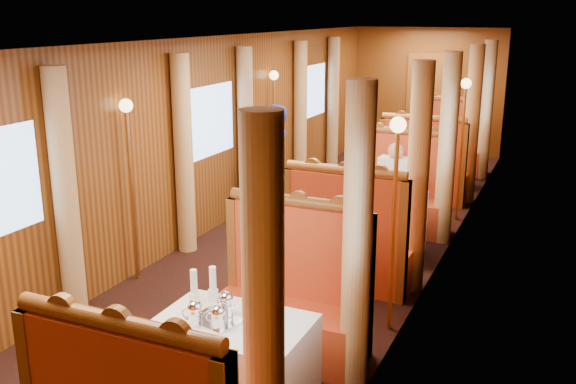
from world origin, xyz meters
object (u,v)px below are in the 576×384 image
Objects in this scene: teapot_back at (226,306)px; steward at (273,168)px; table_far at (436,163)px; banquette_mid_fwd at (348,248)px; passenger at (394,180)px; banquette_near_aft at (291,305)px; teapot_left at (195,315)px; table_mid at (376,224)px; fruit_plate at (265,338)px; banquette_far_fwd at (423,173)px; tea_tray at (215,320)px; rose_vase_mid at (376,179)px; banquette_far_aft at (448,148)px; table_near at (233,370)px; banquette_mid_aft at (398,198)px; rose_vase_far at (436,130)px; teapot_right at (218,320)px.

steward is (-1.42, 3.76, 0.02)m from teapot_back.
table_far is 6.43× the size of teapot_back.
banquette_mid_fwd is 1.77m from passenger.
banquette_near_aft is at bearing -90.00° from banquette_mid_fwd.
teapot_left is at bearing -91.65° from table_far.
teapot_left is (-0.21, -1.15, 0.39)m from banquette_near_aft.
passenger is (0.08, 4.16, -0.07)m from teapot_back.
fruit_plate reaches higher than table_mid.
banquette_far_fwd is 8.16× the size of teapot_left.
tea_tray is 1.43× the size of fruit_plate.
banquette_near_aft reaches higher than rose_vase_mid.
rose_vase_mid is at bearing -90.56° from banquette_far_fwd.
teapot_left is 0.22× the size of passenger.
banquette_near_aft is 1.28× the size of table_mid.
steward reaches higher than teapot_back.
banquette_far_fwd is 6.14m from teapot_left.
teapot_back is at bearing 75.70° from tea_tray.
table_mid is at bearing 30.90° from rose_vase_mid.
tea_tray is 0.45× the size of passenger.
banquette_far_aft is (0.00, 1.01, 0.05)m from table_far.
table_near is 0.78× the size of banquette_mid_aft.
table_far is 1.02m from banquette_far_fwd.
fruit_plate is 4.37m from steward.
passenger is at bearing 90.00° from banquette_near_aft.
banquette_near_aft is at bearing -89.67° from rose_vase_far.
steward is (-1.47, -3.18, -0.09)m from rose_vase_far.
teapot_right is 0.99× the size of teapot_back.
banquette_far_aft is 3.72× the size of rose_vase_far.
banquette_mid_aft is 1.00× the size of banquette_far_fwd.
table_near is 8.01m from banquette_far_aft.
banquette_far_fwd is 6.03m from tea_tray.
banquette_mid_aft reaches higher than table_far.
teapot_right is (-0.03, -0.13, 0.44)m from table_near.
banquette_mid_fwd is 2.66m from teapot_left.
rose_vase_mid is 0.76m from passenger.
table_mid is 1.02m from banquette_mid_fwd.
table_far is at bearing 90.00° from banquette_mid_fwd.
banquette_far_fwd is 8.28× the size of teapot_right.
fruit_plate is (0.41, -0.21, -0.05)m from teapot_back.
teapot_back is at bearing 97.34° from teapot_right.
table_mid is 2.49m from banquette_far_fwd.
banquette_near_aft is at bearing -90.00° from table_far.
rose_vase_far is (0.07, 7.04, 0.17)m from tea_tray.
banquette_far_aft is 8.16m from teapot_right.
table_mid is 3.68m from fruit_plate.
banquette_mid_fwd is 8.28× the size of teapot_right.
banquette_mid_fwd is 2.06m from steward.
table_mid is 0.81m from passenger.
rose_vase_mid reaches higher than table_mid.
steward reaches higher than table_mid.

